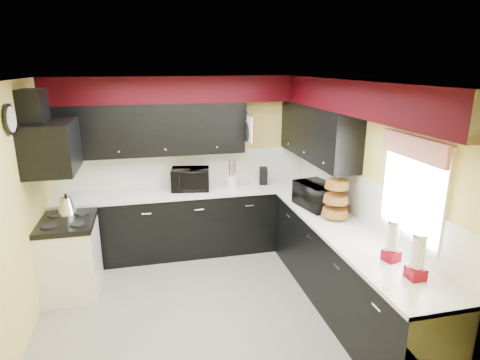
# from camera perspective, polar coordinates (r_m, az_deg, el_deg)

# --- Properties ---
(ground) EXTENTS (3.60, 3.60, 0.00)m
(ground) POSITION_cam_1_polar(r_m,az_deg,el_deg) (4.74, -4.79, -17.84)
(ground) COLOR gray
(ground) RESTS_ON ground
(wall_back) EXTENTS (3.60, 0.06, 2.50)m
(wall_back) POSITION_cam_1_polar(r_m,az_deg,el_deg) (5.89, -7.68, 2.28)
(wall_back) COLOR #E0C666
(wall_back) RESTS_ON ground
(wall_right) EXTENTS (0.06, 3.60, 2.50)m
(wall_right) POSITION_cam_1_polar(r_m,az_deg,el_deg) (4.75, 16.83, -1.67)
(wall_right) COLOR #E0C666
(wall_right) RESTS_ON ground
(wall_left) EXTENTS (0.06, 3.60, 2.50)m
(wall_left) POSITION_cam_1_polar(r_m,az_deg,el_deg) (4.34, -29.54, -4.85)
(wall_left) COLOR #E0C666
(wall_left) RESTS_ON ground
(ceiling) EXTENTS (3.60, 3.60, 0.06)m
(ceiling) POSITION_cam_1_polar(r_m,az_deg,el_deg) (3.94, -5.66, 13.93)
(ceiling) COLOR white
(ceiling) RESTS_ON wall_back
(cab_back) EXTENTS (3.60, 0.60, 0.90)m
(cab_back) POSITION_cam_1_polar(r_m,az_deg,el_deg) (5.85, -7.09, -6.04)
(cab_back) COLOR black
(cab_back) RESTS_ON ground
(cab_right) EXTENTS (0.60, 3.00, 0.90)m
(cab_right) POSITION_cam_1_polar(r_m,az_deg,el_deg) (4.68, 14.60, -12.43)
(cab_right) COLOR black
(cab_right) RESTS_ON ground
(counter_back) EXTENTS (3.62, 0.64, 0.04)m
(counter_back) POSITION_cam_1_polar(r_m,az_deg,el_deg) (5.69, -7.26, -1.65)
(counter_back) COLOR white
(counter_back) RESTS_ON cab_back
(counter_right) EXTENTS (0.64, 3.02, 0.04)m
(counter_right) POSITION_cam_1_polar(r_m,az_deg,el_deg) (4.48, 15.02, -7.13)
(counter_right) COLOR white
(counter_right) RESTS_ON cab_right
(splash_back) EXTENTS (3.60, 0.02, 0.50)m
(splash_back) POSITION_cam_1_polar(r_m,az_deg,el_deg) (5.90, -7.65, 1.69)
(splash_back) COLOR white
(splash_back) RESTS_ON counter_back
(splash_right) EXTENTS (0.02, 3.60, 0.50)m
(splash_right) POSITION_cam_1_polar(r_m,az_deg,el_deg) (4.76, 16.67, -2.37)
(splash_right) COLOR white
(splash_right) RESTS_ON counter_right
(upper_back) EXTENTS (2.60, 0.35, 0.70)m
(upper_back) POSITION_cam_1_polar(r_m,az_deg,el_deg) (5.59, -12.85, 7.02)
(upper_back) COLOR black
(upper_back) RESTS_ON wall_back
(upper_right) EXTENTS (0.35, 1.80, 0.70)m
(upper_right) POSITION_cam_1_polar(r_m,az_deg,el_deg) (5.33, 10.89, 6.70)
(upper_right) COLOR black
(upper_right) RESTS_ON wall_right
(soffit_back) EXTENTS (3.60, 0.36, 0.35)m
(soffit_back) POSITION_cam_1_polar(r_m,az_deg,el_deg) (5.56, -7.91, 12.66)
(soffit_back) COLOR black
(soffit_back) RESTS_ON wall_back
(soffit_right) EXTENTS (0.36, 3.24, 0.35)m
(soffit_right) POSITION_cam_1_polar(r_m,az_deg,el_deg) (4.31, 17.08, 11.17)
(soffit_right) COLOR black
(soffit_right) RESTS_ON wall_right
(stove) EXTENTS (0.60, 0.75, 0.86)m
(stove) POSITION_cam_1_polar(r_m,az_deg,el_deg) (5.24, -22.91, -10.24)
(stove) COLOR white
(stove) RESTS_ON ground
(cooktop) EXTENTS (0.62, 0.77, 0.06)m
(cooktop) POSITION_cam_1_polar(r_m,az_deg,el_deg) (5.07, -23.47, -5.56)
(cooktop) COLOR black
(cooktop) RESTS_ON stove
(hood) EXTENTS (0.50, 0.78, 0.55)m
(hood) POSITION_cam_1_polar(r_m,az_deg,el_deg) (4.84, -25.22, 4.28)
(hood) COLOR black
(hood) RESTS_ON wall_left
(hood_duct) EXTENTS (0.24, 0.40, 0.40)m
(hood_duct) POSITION_cam_1_polar(r_m,az_deg,el_deg) (4.81, -27.35, 9.04)
(hood_duct) COLOR black
(hood_duct) RESTS_ON wall_left
(window) EXTENTS (0.03, 0.86, 0.96)m
(window) POSITION_cam_1_polar(r_m,az_deg,el_deg) (3.94, 23.41, -1.37)
(window) COLOR white
(window) RESTS_ON wall_right
(valance) EXTENTS (0.04, 0.88, 0.20)m
(valance) POSITION_cam_1_polar(r_m,az_deg,el_deg) (3.82, 23.40, 4.30)
(valance) COLOR red
(valance) RESTS_ON wall_right
(pan_top) EXTENTS (0.03, 0.22, 0.40)m
(pan_top) POSITION_cam_1_polar(r_m,az_deg,el_deg) (5.65, 0.70, 9.56)
(pan_top) COLOR black
(pan_top) RESTS_ON upper_back
(pan_mid) EXTENTS (0.03, 0.28, 0.46)m
(pan_mid) POSITION_cam_1_polar(r_m,az_deg,el_deg) (5.56, 1.01, 6.85)
(pan_mid) COLOR black
(pan_mid) RESTS_ON upper_back
(pan_low) EXTENTS (0.03, 0.24, 0.42)m
(pan_low) POSITION_cam_1_polar(r_m,az_deg,el_deg) (5.82, 0.38, 6.96)
(pan_low) COLOR black
(pan_low) RESTS_ON upper_back
(cut_board) EXTENTS (0.03, 0.26, 0.35)m
(cut_board) POSITION_cam_1_polar(r_m,az_deg,el_deg) (5.44, 1.43, 7.18)
(cut_board) COLOR white
(cut_board) RESTS_ON upper_back
(baskets) EXTENTS (0.27, 0.27, 0.50)m
(baskets) POSITION_cam_1_polar(r_m,az_deg,el_deg) (4.68, 13.49, -2.57)
(baskets) COLOR brown
(baskets) RESTS_ON upper_right
(clock) EXTENTS (0.03, 0.30, 0.30)m
(clock) POSITION_cam_1_polar(r_m,az_deg,el_deg) (4.36, -29.92, 7.48)
(clock) COLOR black
(clock) RESTS_ON wall_left
(deco_plate) EXTENTS (0.03, 0.24, 0.24)m
(deco_plate) POSITION_cam_1_polar(r_m,az_deg,el_deg) (4.25, 19.92, 9.84)
(deco_plate) COLOR white
(deco_plate) RESTS_ON wall_right
(toaster_oven) EXTENTS (0.58, 0.51, 0.30)m
(toaster_oven) POSITION_cam_1_polar(r_m,az_deg,el_deg) (5.68, -7.07, 0.12)
(toaster_oven) COLOR black
(toaster_oven) RESTS_ON counter_back
(microwave) EXTENTS (0.48, 0.62, 0.30)m
(microwave) POSITION_cam_1_polar(r_m,az_deg,el_deg) (5.03, 10.87, -2.15)
(microwave) COLOR black
(microwave) RESTS_ON counter_right
(utensil_crock) EXTENTS (0.22, 0.22, 0.18)m
(utensil_crock) POSITION_cam_1_polar(r_m,az_deg,el_deg) (5.74, -1.10, -0.23)
(utensil_crock) COLOR silver
(utensil_crock) RESTS_ON counter_back
(knife_block) EXTENTS (0.14, 0.18, 0.25)m
(knife_block) POSITION_cam_1_polar(r_m,az_deg,el_deg) (5.90, 3.33, 0.53)
(knife_block) COLOR black
(knife_block) RESTS_ON counter_back
(kettle) EXTENTS (0.28, 0.28, 0.20)m
(kettle) POSITION_cam_1_polar(r_m,az_deg,el_deg) (5.24, -23.42, -3.34)
(kettle) COLOR silver
(kettle) RESTS_ON cooktop
(dispenser_a) EXTENTS (0.16, 0.16, 0.35)m
(dispenser_a) POSITION_cam_1_polar(r_m,az_deg,el_deg) (3.86, 20.86, -8.34)
(dispenser_a) COLOR #650C0D
(dispenser_a) RESTS_ON counter_right
(dispenser_b) EXTENTS (0.14, 0.14, 0.37)m
(dispenser_b) POSITION_cam_1_polar(r_m,az_deg,el_deg) (3.63, 23.93, -10.12)
(dispenser_b) COLOR #610F13
(dispenser_b) RESTS_ON counter_right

